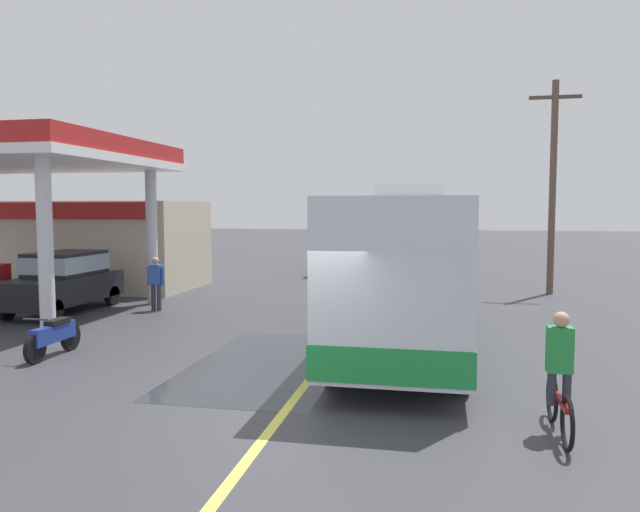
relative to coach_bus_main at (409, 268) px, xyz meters
The scene contains 12 objects.
ground 14.87m from the coach_bus_main, 96.22° to the left, with size 120.00×120.00×0.00m, color #38383D.
lane_divider_stripe 9.97m from the coach_bus_main, 99.39° to the left, with size 0.16×50.00×0.01m, color #D8CC4C.
wet_puddle_patch 4.22m from the coach_bus_main, 133.96° to the right, with size 2.92×5.68×0.01m, color #26282D.
coach_bus_main is the anchor object (origin of this frame).
gas_station_roadside 13.35m from the coach_bus_main, 156.56° to the left, with size 9.10×11.95×5.10m.
car_at_pump 10.66m from the coach_bus_main, 169.70° to the left, with size 1.70×4.20×1.82m.
minibus_opposing_lane 15.96m from the coach_bus_main, 103.74° to the left, with size 2.04×6.13×2.44m.
cyclist_on_shoulder 6.22m from the coach_bus_main, 67.34° to the right, with size 0.34×1.82×1.72m.
motorcycle_parked_forecourt 8.03m from the coach_bus_main, 156.68° to the right, with size 0.55×1.80×0.92m.
pedestrian_near_pump 8.27m from the coach_bus_main, 161.52° to the left, with size 0.55×0.22×1.66m.
car_trailing_behind_bus 19.37m from the coach_bus_main, 88.20° to the left, with size 1.70×4.20×1.82m.
utility_pole_roadside 10.30m from the coach_bus_main, 62.20° to the left, with size 1.80×0.24×7.72m.
Camera 1 is at (2.33, -9.04, 3.14)m, focal length 33.85 mm.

